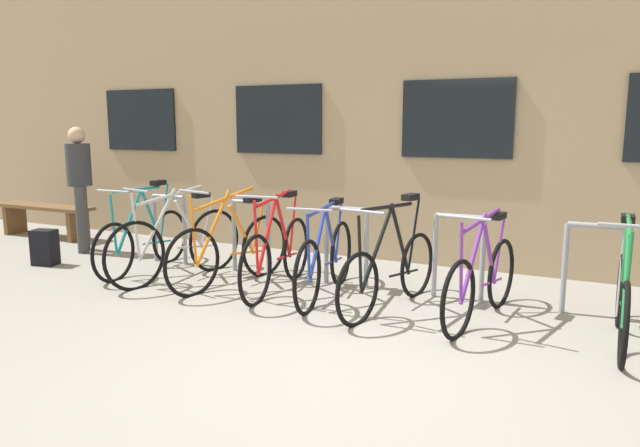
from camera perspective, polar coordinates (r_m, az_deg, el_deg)
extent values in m
plane|color=gray|center=(4.41, 2.61, -13.25)|extent=(42.00, 42.00, 0.00)
cube|color=tan|center=(9.63, 16.87, 15.05)|extent=(28.00, 5.02, 5.39)
cube|color=black|center=(9.43, -17.04, 9.58)|extent=(1.30, 0.04, 0.91)
cube|color=black|center=(7.99, -4.13, 10.04)|extent=(1.30, 0.04, 0.91)
cube|color=black|center=(7.10, 13.14, 9.88)|extent=(1.30, 0.04, 0.91)
cylinder|color=gray|center=(7.69, -15.75, -0.46)|extent=(0.05, 0.05, 0.83)
cylinder|color=gray|center=(7.39, -13.04, -0.75)|extent=(0.05, 0.05, 0.83)
cylinder|color=gray|center=(7.48, -14.56, 2.54)|extent=(0.47, 0.05, 0.05)
cylinder|color=gray|center=(6.96, -8.34, -1.24)|extent=(0.05, 0.05, 0.83)
cylinder|color=gray|center=(6.71, -5.05, -1.57)|extent=(0.05, 0.05, 0.83)
cylinder|color=gray|center=(6.77, -6.79, 2.06)|extent=(0.47, 0.05, 0.05)
cylinder|color=gray|center=(6.37, 0.62, -2.14)|extent=(0.05, 0.05, 0.83)
cylinder|color=gray|center=(6.19, 4.53, -2.52)|extent=(0.05, 0.05, 0.83)
cylinder|color=gray|center=(6.20, 2.57, 1.44)|extent=(0.47, 0.05, 0.05)
cylinder|color=gray|center=(5.97, 11.10, -3.13)|extent=(0.05, 0.05, 0.83)
cylinder|color=gray|center=(5.87, 15.51, -3.51)|extent=(0.05, 0.05, 0.83)
cylinder|color=gray|center=(5.84, 13.44, 0.67)|extent=(0.47, 0.05, 0.05)
cylinder|color=gray|center=(5.79, 22.67, -4.10)|extent=(0.05, 0.05, 0.83)
cylinder|color=gray|center=(5.79, 27.29, -4.44)|extent=(0.05, 0.05, 0.83)
cylinder|color=gray|center=(5.70, 25.27, -0.20)|extent=(0.47, 0.05, 0.05)
torus|color=black|center=(6.75, -5.41, -2.20)|extent=(0.19, 0.71, 0.71)
torus|color=black|center=(6.05, -12.30, -3.77)|extent=(0.19, 0.71, 0.71)
cylinder|color=orange|center=(6.17, -10.35, -0.43)|extent=(0.14, 0.50, 0.76)
cylinder|color=orange|center=(6.46, -7.60, -0.63)|extent=(0.11, 0.38, 0.60)
cylinder|color=orange|center=(6.24, -9.24, 2.40)|extent=(0.21, 0.82, 0.20)
cylinder|color=orange|center=(6.57, -6.99, -2.78)|extent=(0.13, 0.52, 0.07)
cylinder|color=orange|center=(6.64, -5.98, -0.10)|extent=(0.07, 0.20, 0.53)
cylinder|color=orange|center=(6.00, -12.23, -0.53)|extent=(0.04, 0.08, 0.69)
cube|color=black|center=(6.53, -6.58, 2.34)|extent=(0.14, 0.22, 0.06)
cylinder|color=gray|center=(5.96, -12.17, 3.04)|extent=(0.44, 0.12, 0.03)
torus|color=black|center=(5.84, 17.20, -4.69)|extent=(0.15, 0.67, 0.67)
torus|color=black|center=(4.90, 13.30, -7.24)|extent=(0.15, 0.67, 0.67)
cylinder|color=#722D99|center=(5.08, 14.65, -3.25)|extent=(0.12, 0.49, 0.70)
cylinder|color=#722D99|center=(5.46, 16.16, -2.91)|extent=(0.10, 0.37, 0.61)
cylinder|color=#722D99|center=(5.18, 15.46, 0.32)|extent=(0.17, 0.80, 0.12)
cylinder|color=#722D99|center=(5.61, 16.34, -5.48)|extent=(0.11, 0.51, 0.07)
cylinder|color=#722D99|center=(5.70, 17.04, -2.20)|extent=(0.06, 0.20, 0.56)
cylinder|color=#722D99|center=(4.84, 13.56, -3.55)|extent=(0.04, 0.08, 0.64)
cube|color=black|center=(5.56, 16.90, 0.71)|extent=(0.13, 0.21, 0.06)
cylinder|color=gray|center=(4.80, 13.84, 0.56)|extent=(0.44, 0.10, 0.03)
torus|color=black|center=(6.37, 2.05, -2.93)|extent=(0.13, 0.70, 0.70)
torus|color=black|center=(5.38, -1.22, -5.27)|extent=(0.13, 0.70, 0.70)
cylinder|color=#233893|center=(5.59, -0.21, -1.86)|extent=(0.10, 0.51, 0.66)
cylinder|color=#233893|center=(5.98, 1.09, -1.23)|extent=(0.08, 0.39, 0.63)
cylinder|color=#233893|center=(5.70, 0.36, 1.50)|extent=(0.14, 0.84, 0.06)
cylinder|color=#233893|center=(6.12, 1.33, -3.67)|extent=(0.09, 0.53, 0.07)
cylinder|color=#233893|center=(6.23, 1.83, -0.57)|extent=(0.05, 0.20, 0.57)
cylinder|color=#233893|center=(5.34, -1.14, -2.14)|extent=(0.04, 0.08, 0.59)
cube|color=black|center=(6.09, 1.60, 2.18)|extent=(0.12, 0.21, 0.06)
cylinder|color=gray|center=(5.30, -1.06, 1.36)|extent=(0.44, 0.08, 0.03)
torus|color=black|center=(6.00, 9.43, -4.03)|extent=(0.16, 0.66, 0.66)
torus|color=black|center=(5.09, 3.70, -6.42)|extent=(0.16, 0.66, 0.66)
cylinder|color=black|center=(5.26, 5.52, -2.55)|extent=(0.13, 0.52, 0.71)
cylinder|color=black|center=(5.62, 7.81, -1.60)|extent=(0.11, 0.40, 0.75)
cylinder|color=black|center=(5.35, 6.60, 1.61)|extent=(0.20, 0.86, 0.07)
cylinder|color=black|center=(5.77, 8.16, -4.78)|extent=(0.13, 0.54, 0.07)
cylinder|color=black|center=(5.86, 9.11, -0.96)|extent=(0.06, 0.20, 0.69)
cylinder|color=black|center=(5.03, 3.90, -2.82)|extent=(0.04, 0.08, 0.65)
cube|color=black|center=(5.72, 8.79, 2.57)|extent=(0.14, 0.22, 0.06)
cylinder|color=gray|center=(4.98, 4.10, 1.19)|extent=(0.44, 0.11, 0.03)
torus|color=black|center=(7.62, -14.38, -1.26)|extent=(0.08, 0.68, 0.67)
torus|color=black|center=(6.86, -19.43, -2.70)|extent=(0.08, 0.68, 0.67)
cylinder|color=teal|center=(7.01, -18.06, 0.13)|extent=(0.06, 0.48, 0.71)
cylinder|color=teal|center=(7.30, -16.09, 0.68)|extent=(0.06, 0.36, 0.73)
cylinder|color=teal|center=(7.08, -17.36, 3.19)|extent=(0.08, 0.78, 0.06)
cylinder|color=teal|center=(7.43, -15.54, -1.77)|extent=(0.05, 0.51, 0.07)
cylinder|color=teal|center=(7.49, -14.90, 1.14)|extent=(0.04, 0.20, 0.68)
cylinder|color=teal|center=(6.82, -19.44, 0.00)|extent=(0.03, 0.08, 0.65)
cube|color=black|center=(7.38, -15.45, 3.84)|extent=(0.11, 0.21, 0.06)
cylinder|color=gray|center=(6.79, -19.47, 2.98)|extent=(0.44, 0.05, 0.03)
torus|color=black|center=(5.69, 27.18, -5.83)|extent=(0.04, 0.64, 0.64)
torus|color=black|center=(4.77, 27.43, -8.71)|extent=(0.04, 0.64, 0.64)
cylinder|color=#1E7238|center=(4.95, 27.63, -4.30)|extent=(0.04, 0.46, 0.74)
cylinder|color=#1E7238|center=(5.31, 27.49, -3.70)|extent=(0.04, 0.33, 0.69)
cylinder|color=#1E7238|center=(5.03, 27.88, -0.20)|extent=(0.04, 0.73, 0.09)
cylinder|color=#1E7238|center=(5.47, 27.21, -6.69)|extent=(0.03, 0.48, 0.07)
cylinder|color=#1E7238|center=(5.54, 27.44, -2.94)|extent=(0.03, 0.20, 0.63)
cylinder|color=#1E7238|center=(4.71, 27.74, -4.69)|extent=(0.03, 0.08, 0.68)
cube|color=black|center=(5.39, 27.75, 0.43)|extent=(0.10, 0.20, 0.06)
cylinder|color=gray|center=(4.66, 28.09, -0.21)|extent=(0.44, 0.03, 0.03)
torus|color=black|center=(7.06, -10.22, -1.65)|extent=(0.21, 0.74, 0.75)
torus|color=black|center=(6.44, -17.55, -3.04)|extent=(0.21, 0.74, 0.75)
cylinder|color=#B7B7BC|center=(6.54, -15.52, -0.04)|extent=(0.16, 0.51, 0.73)
cylinder|color=#B7B7BC|center=(6.80, -12.58, -0.11)|extent=(0.13, 0.39, 0.60)
cylinder|color=#B7B7BC|center=(6.60, -14.36, 2.66)|extent=(0.23, 0.84, 0.16)
cylinder|color=#B7B7BC|center=(6.90, -11.91, -2.19)|extent=(0.15, 0.53, 0.08)
cylinder|color=#B7B7BC|center=(6.96, -10.84, 0.39)|extent=(0.07, 0.20, 0.54)
cylinder|color=#B7B7BC|center=(6.39, -17.51, -0.12)|extent=(0.05, 0.08, 0.66)
cube|color=black|center=(6.86, -11.50, 2.73)|extent=(0.14, 0.22, 0.06)
cylinder|color=gray|center=(6.35, -17.48, 3.12)|extent=(0.43, 0.13, 0.03)
torus|color=black|center=(6.59, -2.34, -2.49)|extent=(0.12, 0.71, 0.71)
torus|color=black|center=(5.66, -6.28, -4.57)|extent=(0.12, 0.71, 0.71)
cylinder|color=red|center=(5.85, -5.12, -0.96)|extent=(0.09, 0.51, 0.74)
cylinder|color=red|center=(6.22, -3.56, -0.59)|extent=(0.08, 0.38, 0.68)
cylinder|color=red|center=(5.95, -4.48, 2.47)|extent=(0.13, 0.82, 0.10)
cylinder|color=red|center=(6.36, -3.21, -3.17)|extent=(0.08, 0.53, 0.07)
cylinder|color=red|center=(6.45, -2.65, 0.02)|extent=(0.05, 0.20, 0.62)
cylinder|color=red|center=(5.61, -6.24, -1.17)|extent=(0.04, 0.08, 0.68)
cube|color=black|center=(6.32, -2.98, 2.90)|extent=(0.12, 0.21, 0.06)
cylinder|color=gray|center=(5.57, -6.19, 2.59)|extent=(0.44, 0.08, 0.03)
cube|color=brown|center=(9.92, -25.22, 1.49)|extent=(1.74, 0.40, 0.05)
cube|color=brown|center=(10.50, -27.52, 0.35)|extent=(0.08, 0.36, 0.45)
cube|color=brown|center=(9.42, -22.44, -0.23)|extent=(0.08, 0.36, 0.45)
cylinder|color=#3F3F42|center=(8.48, -22.17, 0.32)|extent=(0.14, 0.14, 0.90)
cylinder|color=#3F3F42|center=(8.70, -22.04, 0.54)|extent=(0.14, 0.14, 0.90)
cylinder|color=#333338|center=(8.51, -22.41, 5.30)|extent=(0.32, 0.32, 0.56)
sphere|color=#D1A889|center=(8.50, -22.58, 7.93)|extent=(0.22, 0.22, 0.22)
cube|color=black|center=(7.98, -25.18, -2.11)|extent=(0.32, 0.26, 0.44)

